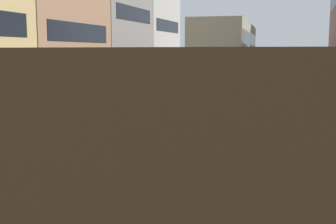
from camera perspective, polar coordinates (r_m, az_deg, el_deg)
The scene contains 11 objects.
sidewalk_left at distance 24.30m, azimuth -9.59°, elevation -0.43°, with size 2.60×64.00×0.14m, color #B2B2B2.
lane_stripe_left at distance 22.53m, azimuth 1.86°, elevation -1.15°, with size 0.16×60.00×0.01m, color silver.
lane_stripe_right at distance 21.89m, azimuth 10.48°, elevation -1.55°, with size 0.16×60.00×0.01m, color silver.
building_row_left at distance 28.99m, azimuth -17.07°, elevation 10.95°, with size 7.20×43.90×11.94m.
removalist_box_truck at distance 5.08m, azimuth 11.31°, elevation -10.52°, with size 3.02×7.81×3.58m.
sedan_centre_lane_second at distance 10.08m, azimuth -7.72°, elevation -8.09°, with size 2.19×4.37×1.49m.
hatchback_centre_lane_third at distance 14.94m, azimuth 1.44°, elevation -2.74°, with size 2.26×4.40×1.49m.
sedan_left_lane_third at distance 16.61m, azimuth -9.43°, elevation -1.76°, with size 2.30×4.41×1.49m.
sedan_right_lane_behind_truck at distance 12.24m, azimuth 13.92°, elevation -5.37°, with size 2.29×4.41×1.49m.
bus_mid_queue_primary at distance 24.61m, azimuth 7.65°, elevation 6.17°, with size 3.18×10.61×5.06m.
bus_far_queue_secondary at distance 37.33m, azimuth 5.52°, elevation 5.14°, with size 3.02×10.57×2.90m.
Camera 1 is at (4.15, -1.46, 3.57)m, focal length 46.75 mm.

